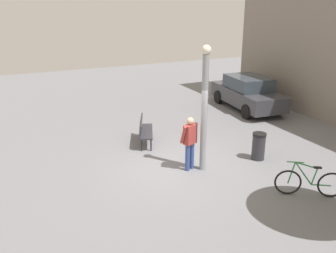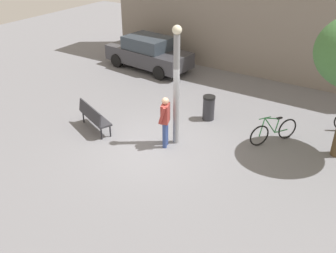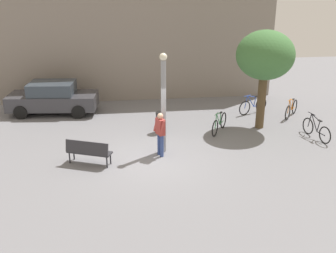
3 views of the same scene
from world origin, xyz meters
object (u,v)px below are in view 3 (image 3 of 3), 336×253
object	(u,v)px
park_bench	(88,150)
parked_car_charcoal	(53,98)
bicycle_orange	(291,109)
bicycle_black	(316,130)
plaza_tree	(265,56)
lamppost	(163,100)
person_by_lamppost	(160,131)
trash_bin	(161,122)
bicycle_blue	(253,106)
bicycle_green	(219,124)

from	to	relation	value
park_bench	parked_car_charcoal	world-z (taller)	parked_car_charcoal
bicycle_orange	bicycle_black	xyz separation A→B (m)	(-0.12, -2.73, -0.00)
parked_car_charcoal	plaza_tree	bearing A→B (deg)	-18.98
lamppost	park_bench	xyz separation A→B (m)	(-2.77, -0.81, -1.49)
person_by_lamppost	parked_car_charcoal	distance (m)	7.27
lamppost	trash_bin	bearing A→B (deg)	86.69
bicycle_orange	parked_car_charcoal	bearing A→B (deg)	169.86
bicycle_black	plaza_tree	bearing A→B (deg)	140.22
park_bench	bicycle_blue	world-z (taller)	bicycle_blue
lamppost	bicycle_green	world-z (taller)	lamppost
lamppost	park_bench	size ratio (longest dim) A/B	2.27
park_bench	trash_bin	size ratio (longest dim) A/B	1.86
person_by_lamppost	bicycle_black	size ratio (longest dim) A/B	0.93
bicycle_green	trash_bin	world-z (taller)	bicycle_green
plaza_tree	trash_bin	xyz separation A→B (m)	(-4.40, -0.01, -2.72)
bicycle_blue	parked_car_charcoal	size ratio (longest dim) A/B	0.38
plaza_tree	bicycle_orange	size ratio (longest dim) A/B	3.02
lamppost	trash_bin	distance (m)	2.57
bicycle_blue	trash_bin	world-z (taller)	bicycle_blue
person_by_lamppost	bicycle_blue	distance (m)	6.67
lamppost	plaza_tree	distance (m)	5.08
lamppost	parked_car_charcoal	size ratio (longest dim) A/B	0.87
plaza_tree	bicycle_green	world-z (taller)	plaza_tree
person_by_lamppost	bicycle_orange	distance (m)	7.59
person_by_lamppost	park_bench	size ratio (longest dim) A/B	1.01
park_bench	plaza_tree	bearing A→B (deg)	21.31
trash_bin	person_by_lamppost	bearing A→B (deg)	-96.75
person_by_lamppost	bicycle_green	bearing A→B (deg)	36.87
bicycle_orange	bicycle_blue	distance (m)	1.80
bicycle_blue	park_bench	bearing A→B (deg)	-147.89
park_bench	person_by_lamppost	bearing A→B (deg)	9.71
bicycle_blue	bicycle_black	bearing A→B (deg)	-66.58
park_bench	bicycle_orange	world-z (taller)	bicycle_orange
park_bench	bicycle_orange	xyz separation A→B (m)	(9.26, 4.03, -0.16)
bicycle_orange	trash_bin	distance (m)	6.49
park_bench	plaza_tree	xyz separation A→B (m)	(7.29, 2.84, 2.63)
bicycle_green	trash_bin	distance (m)	2.51
bicycle_black	parked_car_charcoal	bearing A→B (deg)	156.96
park_bench	bicycle_blue	distance (m)	9.01
trash_bin	park_bench	bearing A→B (deg)	-135.53
person_by_lamppost	bicycle_orange	xyz separation A→B (m)	(6.66, 3.58, -0.58)
plaza_tree	bicycle_blue	xyz separation A→B (m)	(0.35, 1.95, -2.79)
bicycle_green	bicycle_blue	bearing A→B (deg)	45.07
bicycle_green	plaza_tree	bearing A→B (deg)	9.47
plaza_tree	parked_car_charcoal	distance (m)	10.13
park_bench	bicycle_orange	size ratio (longest dim) A/B	1.18
bicycle_orange	bicycle_black	bearing A→B (deg)	-92.45
plaza_tree	parked_car_charcoal	world-z (taller)	plaza_tree
parked_car_charcoal	trash_bin	xyz separation A→B (m)	(4.91, -3.21, -0.32)
lamppost	trash_bin	xyz separation A→B (m)	(0.12, 2.02, -1.58)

